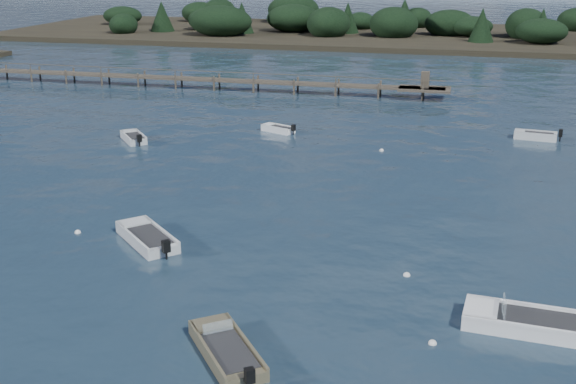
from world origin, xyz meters
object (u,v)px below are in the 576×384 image
(dinghy_mid_grey, at_px, (147,239))
(dinghy_near_olive, at_px, (227,352))
(tender_far_grey_b, at_px, (535,137))
(tender_far_white, at_px, (278,130))
(dinghy_mid_white_a, at_px, (534,326))
(tender_far_grey, at_px, (134,139))
(jetty, at_px, (178,78))

(dinghy_mid_grey, bearing_deg, dinghy_near_olive, -51.50)
(tender_far_grey_b, bearing_deg, dinghy_near_olive, -110.08)
(dinghy_near_olive, height_order, dinghy_mid_grey, dinghy_mid_grey)
(tender_far_white, distance_m, dinghy_mid_white_a, 33.45)
(dinghy_mid_white_a, bearing_deg, dinghy_near_olive, -156.67)
(tender_far_grey, height_order, jetty, jetty)
(tender_far_white, bearing_deg, tender_far_grey, -151.08)
(tender_far_grey, bearing_deg, tender_far_grey_b, 15.13)
(dinghy_mid_grey, height_order, dinghy_mid_white_a, dinghy_mid_white_a)
(dinghy_mid_grey, relative_size, tender_far_grey_b, 1.21)
(dinghy_mid_grey, height_order, tender_far_white, dinghy_mid_grey)
(tender_far_white, bearing_deg, dinghy_mid_grey, -91.01)
(dinghy_near_olive, height_order, tender_far_grey, tender_far_grey)
(dinghy_near_olive, bearing_deg, tender_far_grey_b, 69.92)
(tender_far_grey, relative_size, jetty, 0.05)
(tender_far_grey, bearing_deg, jetty, 103.62)
(tender_far_grey_b, height_order, dinghy_mid_white_a, dinghy_mid_white_a)
(dinghy_mid_grey, height_order, tender_far_grey, dinghy_mid_grey)
(dinghy_near_olive, height_order, dinghy_mid_white_a, dinghy_mid_white_a)
(dinghy_near_olive, bearing_deg, jetty, 114.07)
(tender_far_grey_b, bearing_deg, tender_far_white, -172.67)
(tender_far_white, xyz_separation_m, jetty, (-15.32, 16.54, 0.84))
(dinghy_mid_white_a, xyz_separation_m, jetty, (-32.98, 44.96, 0.81))
(dinghy_near_olive, bearing_deg, tender_far_grey, 121.38)
(dinghy_mid_grey, bearing_deg, dinghy_mid_white_a, -13.87)
(tender_far_grey, distance_m, tender_far_white, 11.40)
(dinghy_near_olive, distance_m, dinghy_mid_white_a, 11.78)
(tender_far_grey, relative_size, tender_far_grey_b, 0.93)
(jetty, bearing_deg, tender_far_grey_b, -21.68)
(dinghy_mid_white_a, distance_m, jetty, 55.76)
(dinghy_near_olive, distance_m, tender_far_grey, 32.29)
(dinghy_near_olive, xyz_separation_m, tender_far_white, (-6.84, 33.08, 0.00))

